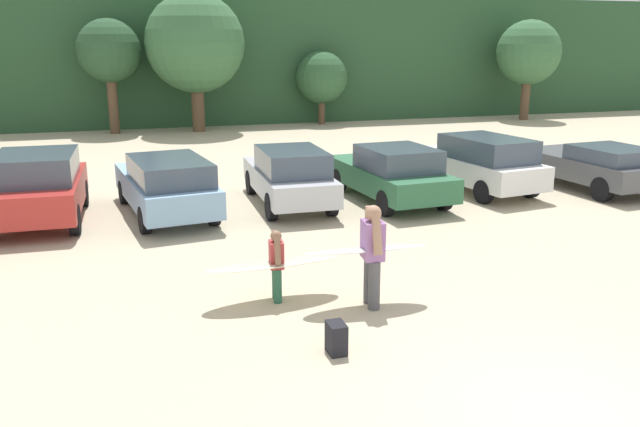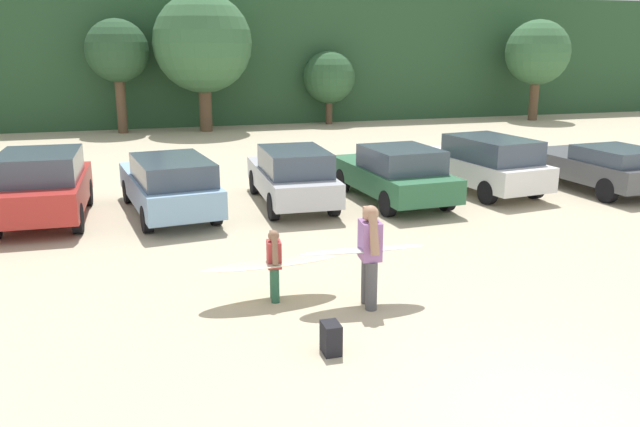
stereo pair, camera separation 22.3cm
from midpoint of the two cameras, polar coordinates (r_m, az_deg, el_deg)
ground_plane at (r=8.44m, az=20.72°, el=-16.43°), size 120.00×120.00×0.00m
hillside_ridge at (r=40.21m, az=-9.96°, el=13.37°), size 108.00×12.00×6.68m
tree_far_right at (r=32.61m, az=-17.28°, el=13.47°), size 2.94×2.94×5.34m
tree_ridge_back at (r=32.36m, az=-10.12°, el=14.56°), size 4.72×4.72×6.57m
tree_left at (r=34.81m, az=1.00°, el=11.91°), size 2.73×2.73×3.83m
tree_center at (r=38.51m, az=18.83°, el=13.27°), size 3.52×3.52×5.47m
parked_car_red at (r=16.99m, az=-22.96°, el=2.34°), size 2.06×4.21×1.72m
parked_car_sky_blue at (r=16.64m, az=-12.79°, el=2.58°), size 2.39×4.95×1.53m
parked_car_silver at (r=17.22m, az=-2.09°, el=3.39°), size 1.86×4.54×1.57m
parked_car_forest_green at (r=17.77m, az=6.93°, el=3.55°), size 2.15×4.69×1.55m
parked_car_white at (r=19.46m, az=14.45°, el=4.37°), size 2.39×4.80×1.64m
parked_car_dark_gray at (r=20.75m, az=23.70°, el=3.88°), size 2.25×4.59×1.37m
person_adult at (r=10.56m, az=5.02°, el=-3.25°), size 0.36×0.74×1.73m
person_child at (r=10.87m, az=-3.48°, el=-4.22°), size 0.26×0.54×1.24m
surfboard_white at (r=10.64m, az=4.42°, el=-3.21°), size 2.15×0.70×0.18m
surfboard_cream at (r=10.91m, az=-3.82°, el=-4.42°), size 2.42×0.82×0.15m
backpack_dropped at (r=9.24m, az=1.68°, el=-10.94°), size 0.24×0.34×0.45m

